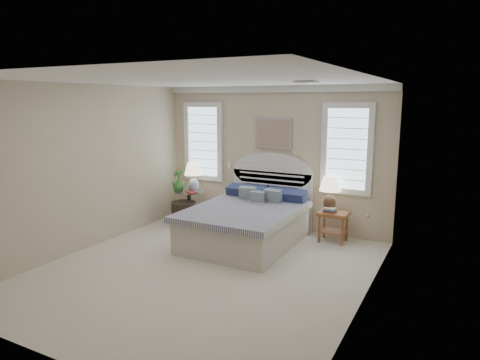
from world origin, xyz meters
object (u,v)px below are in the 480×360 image
bed (249,220)px  lamp_right (330,190)px  floor_pot (184,213)px  side_table_left (189,203)px  lamp_left (193,174)px  nightstand_right (333,220)px

bed → lamp_right: 1.52m
bed → floor_pot: 1.70m
side_table_left → lamp_right: (2.85, 0.17, 0.52)m
floor_pot → lamp_left: 0.80m
side_table_left → lamp_right: lamp_right is taller
nightstand_right → lamp_right: bearing=145.8°
lamp_left → lamp_right: bearing=2.9°
lamp_right → lamp_left: bearing=-177.1°
floor_pot → lamp_right: lamp_right is taller
bed → lamp_right: size_ratio=3.67×
lamp_left → nightstand_right: bearing=1.5°
bed → floor_pot: size_ratio=4.65×
bed → side_table_left: bearing=160.3°
bed → nightstand_right: 1.47m
floor_pot → lamp_right: 2.95m
side_table_left → nightstand_right: size_ratio=1.19×
nightstand_right → lamp_left: lamp_left is taller
bed → nightstand_right: bearing=28.0°
bed → side_table_left: size_ratio=3.61×
bed → lamp_left: (-1.55, 0.62, 0.60)m
floor_pot → lamp_right: bearing=7.2°
lamp_left → lamp_right: lamp_left is taller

